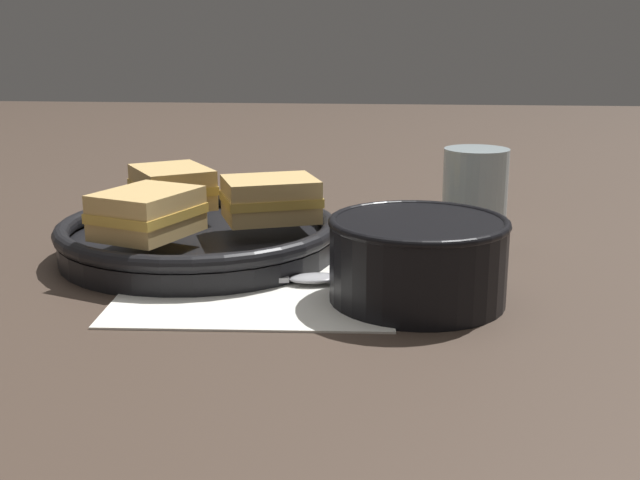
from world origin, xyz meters
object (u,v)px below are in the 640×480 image
(soup_bowl, at_px, (418,255))
(skillet, at_px, (199,237))
(sandwich_near_right, at_px, (270,199))
(drinking_glass, at_px, (475,197))
(sandwich_far_left, at_px, (172,187))
(spoon, at_px, (293,279))
(sandwich_near_left, at_px, (147,213))

(soup_bowl, height_order, skillet, soup_bowl)
(sandwich_near_right, bearing_deg, drinking_glass, 17.59)
(sandwich_far_left, bearing_deg, sandwich_near_right, -25.13)
(skillet, distance_m, sandwich_far_left, 0.09)
(skillet, height_order, sandwich_far_left, sandwich_far_left)
(sandwich_far_left, bearing_deg, spoon, -45.75)
(skillet, xyz_separation_m, sandwich_near_right, (0.08, 0.01, 0.04))
(spoon, bearing_deg, skillet, 126.16)
(spoon, bearing_deg, sandwich_far_left, 121.32)
(skillet, height_order, sandwich_near_right, sandwich_near_right)
(sandwich_near_right, bearing_deg, sandwich_near_left, -145.13)
(sandwich_near_left, height_order, sandwich_far_left, same)
(sandwich_near_left, relative_size, drinking_glass, 1.10)
(skillet, bearing_deg, soup_bowl, -29.31)
(skillet, distance_m, drinking_glass, 0.32)
(sandwich_far_left, xyz_separation_m, drinking_glass, (0.35, 0.01, -0.01))
(sandwich_near_right, xyz_separation_m, sandwich_far_left, (-0.13, 0.06, 0.00))
(spoon, height_order, sandwich_near_right, sandwich_near_right)
(sandwich_near_right, height_order, drinking_glass, drinking_glass)
(spoon, distance_m, sandwich_near_right, 0.13)
(sandwich_near_left, distance_m, sandwich_near_right, 0.14)
(sandwich_near_left, bearing_deg, drinking_glass, 23.91)
(skillet, distance_m, sandwich_near_right, 0.09)
(spoon, height_order, sandwich_far_left, sandwich_far_left)
(sandwich_near_left, bearing_deg, sandwich_near_right, 34.87)
(drinking_glass, bearing_deg, sandwich_far_left, -177.82)
(sandwich_near_left, distance_m, drinking_glass, 0.38)
(sandwich_near_left, bearing_deg, spoon, -10.79)
(skillet, xyz_separation_m, sandwich_far_left, (-0.05, 0.07, 0.04))
(soup_bowl, relative_size, drinking_glass, 1.47)
(drinking_glass, bearing_deg, sandwich_near_left, -156.09)
(soup_bowl, height_order, sandwich_far_left, sandwich_far_left)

